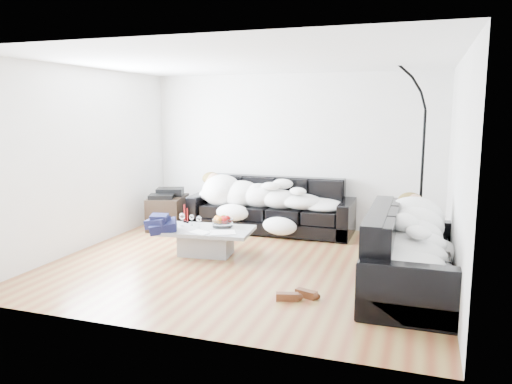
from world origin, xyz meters
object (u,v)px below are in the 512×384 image
(wine_glass_b, at_px, (182,220))
(stereo, at_px, (167,193))
(av_cabinet, at_px, (168,212))
(candle_left, at_px, (185,214))
(wine_glass_a, at_px, (192,220))
(sofa_right, at_px, (412,251))
(fruit_bowl, at_px, (223,221))
(sleeper_back, at_px, (270,193))
(coffee_table, at_px, (206,242))
(wine_glass_c, at_px, (199,222))
(shoes, at_px, (296,295))
(sofa_back, at_px, (271,205))
(sleeper_right, at_px, (413,233))
(candle_right, at_px, (187,216))
(floor_lamp, at_px, (422,166))

(wine_glass_b, distance_m, stereo, 1.52)
(av_cabinet, bearing_deg, candle_left, -62.03)
(wine_glass_a, distance_m, av_cabinet, 1.52)
(sofa_right, xyz_separation_m, fruit_bowl, (-2.56, 0.68, 0.01))
(sleeper_back, bearing_deg, stereo, -169.92)
(av_cabinet, xyz_separation_m, stereo, (0.00, 0.00, 0.34))
(coffee_table, distance_m, wine_glass_a, 0.40)
(fruit_bowl, bearing_deg, av_cabinet, 143.57)
(wine_glass_c, distance_m, av_cabinet, 1.71)
(fruit_bowl, bearing_deg, shoes, -44.41)
(coffee_table, bearing_deg, av_cabinet, 135.51)
(wine_glass_c, bearing_deg, sleeper_back, 69.96)
(av_cabinet, bearing_deg, wine_glass_a, -60.17)
(sofa_back, relative_size, wine_glass_b, 14.36)
(shoes, bearing_deg, coffee_table, 138.38)
(coffee_table, bearing_deg, sleeper_back, 73.68)
(coffee_table, bearing_deg, candle_left, 149.64)
(wine_glass_a, bearing_deg, stereo, 131.58)
(sleeper_right, bearing_deg, sleeper_back, 47.89)
(fruit_bowl, height_order, wine_glass_a, fruit_bowl)
(fruit_bowl, distance_m, wine_glass_c, 0.33)
(sofa_back, height_order, av_cabinet, sofa_back)
(candle_right, bearing_deg, stereo, 130.93)
(av_cabinet, height_order, floor_lamp, floor_lamp)
(candle_right, bearing_deg, fruit_bowl, -6.34)
(sofa_back, bearing_deg, fruit_bowl, -100.83)
(fruit_bowl, bearing_deg, wine_glass_c, -150.45)
(sleeper_right, height_order, av_cabinet, sleeper_right)
(sofa_right, relative_size, wine_glass_c, 13.11)
(sleeper_back, relative_size, stereo, 5.16)
(av_cabinet, bearing_deg, wine_glass_c, -58.49)
(candle_left, relative_size, av_cabinet, 0.33)
(shoes, xyz_separation_m, stereo, (-2.87, 2.46, 0.57))
(fruit_bowl, bearing_deg, candle_left, 171.95)
(sleeper_right, bearing_deg, wine_glass_c, 79.71)
(sleeper_back, xyz_separation_m, fruit_bowl, (-0.27, -1.38, -0.19))
(wine_glass_a, bearing_deg, av_cabinet, 131.58)
(sofa_back, height_order, coffee_table, sofa_back)
(sleeper_back, bearing_deg, sleeper_right, -42.11)
(floor_lamp, bearing_deg, coffee_table, -162.86)
(sofa_right, xyz_separation_m, shoes, (-1.14, -0.71, -0.40))
(sofa_right, relative_size, sleeper_right, 1.17)
(sleeper_right, xyz_separation_m, wine_glass_a, (-3.01, 0.63, -0.20))
(sleeper_right, xyz_separation_m, candle_right, (-3.14, 0.75, -0.17))
(sofa_back, bearing_deg, wine_glass_b, -117.78)
(stereo, bearing_deg, av_cabinet, 0.00)
(shoes, bearing_deg, sleeper_right, 27.30)
(candle_left, bearing_deg, wine_glass_a, -38.27)
(fruit_bowl, distance_m, av_cabinet, 1.82)
(stereo, bearing_deg, candle_left, -69.86)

